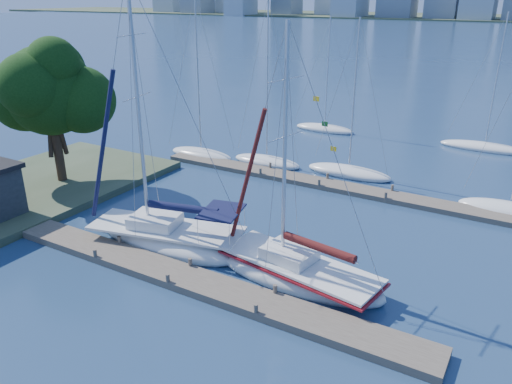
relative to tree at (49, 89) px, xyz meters
The scene contains 13 objects.
ground 18.53m from the tree, 20.90° to the right, with size 700.00×700.00×0.00m, color #18314E.
near_dock 18.46m from the tree, 20.90° to the right, with size 26.00×2.00×0.40m, color brown.
far_dock 21.68m from the tree, 28.98° to the left, with size 30.00×1.80×0.36m, color brown.
shore 7.77m from the tree, 109.44° to the right, with size 12.00×22.00×0.50m, color #38472D.
tree is the anchor object (origin of this frame).
sailboat_navy 14.68m from the tree, 14.79° to the right, with size 10.01×5.19×15.23m.
sailboat_maroon 22.30m from the tree, ahead, with size 9.33×4.32×13.14m.
bg_boat_0 14.01m from the tree, 67.42° to the left, with size 6.59×3.43×14.15m.
bg_boat_1 17.77m from the tree, 48.99° to the left, with size 6.35×2.71×13.67m.
bg_boat_2 23.21m from the tree, 36.77° to the left, with size 7.29×4.00×12.34m.
bg_boat_4 32.45m from the tree, 21.13° to the left, with size 6.79×3.89×12.92m.
bg_boat_6 28.16m from the tree, 67.13° to the left, with size 6.79×4.42×11.81m.
bg_boat_7 37.68m from the tree, 45.03° to the left, with size 8.09×5.09×12.46m.
Camera 1 is at (14.37, -16.91, 13.53)m, focal length 35.00 mm.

